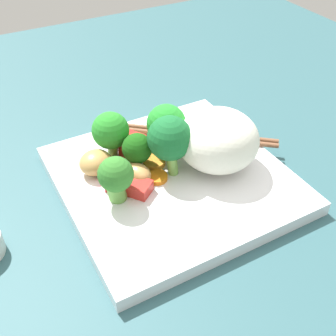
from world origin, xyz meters
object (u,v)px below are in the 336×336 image
object	(u,v)px
rice_mound	(218,140)
chopstick_pair	(197,135)
square_plate	(172,179)
broccoli_floret_1	(116,177)
carrot_slice_2	(157,177)

from	to	relation	value
rice_mound	chopstick_pair	size ratio (longest dim) A/B	0.55
square_plate	broccoli_floret_1	size ratio (longest dim) A/B	4.48
chopstick_pair	square_plate	bearing A→B (deg)	76.83
square_plate	rice_mound	size ratio (longest dim) A/B	2.66
square_plate	carrot_slice_2	bearing A→B (deg)	91.93
rice_mound	carrot_slice_2	world-z (taller)	rice_mound
broccoli_floret_1	rice_mound	bearing A→B (deg)	-89.82
broccoli_floret_1	chopstick_pair	distance (cm)	14.75
chopstick_pair	carrot_slice_2	bearing A→B (deg)	69.90
broccoli_floret_1	carrot_slice_2	bearing A→B (deg)	-80.17
square_plate	rice_mound	xyz separation A→B (cm)	(-0.92, -5.26, 4.29)
square_plate	broccoli_floret_1	distance (cm)	8.19
square_plate	chopstick_pair	world-z (taller)	chopstick_pair
rice_mound	carrot_slice_2	bearing A→B (deg)	83.26
broccoli_floret_1	carrot_slice_2	world-z (taller)	broccoli_floret_1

